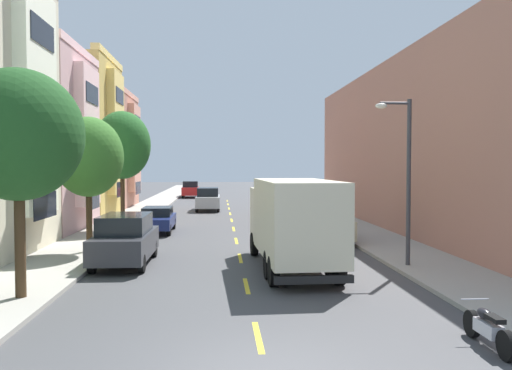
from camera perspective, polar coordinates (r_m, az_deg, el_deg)
name	(u,v)px	position (r m, az deg, el deg)	size (l,w,h in m)	color
ground_plane	(231,216)	(39.86, -2.74, -3.36)	(160.00, 160.00, 0.00)	#424244
sidewalk_left	(130,219)	(38.36, -13.35, -3.53)	(3.20, 120.00, 0.14)	#A39E93
sidewalk_right	(330,217)	(38.68, 7.92, -3.44)	(3.20, 120.00, 0.14)	#A39E93
lane_centerline_dashes	(233,224)	(34.39, -2.54, -4.23)	(0.14, 47.20, 0.01)	yellow
townhouse_fourth_mustard	(19,139)	(42.44, -24.13, 4.52)	(14.26, 8.33, 11.84)	tan
townhouse_fifth_terracotta	(71,152)	(50.12, -19.25, 3.32)	(11.47, 8.33, 10.30)	#B27560
apartment_block_opposite	(472,146)	(33.06, 22.20, 3.89)	(10.00, 36.00, 9.84)	#B27560
street_tree_nearest	(18,135)	(16.14, -24.16, 4.89)	(3.56, 3.56, 6.37)	#47331E
street_tree_second	(89,157)	(23.68, -17.54, 2.87)	(2.94, 2.94, 5.75)	#47331E
street_tree_third	(122,145)	(31.42, -14.18, 4.15)	(3.24, 3.24, 6.78)	#47331E
street_lamp	(404,168)	(20.23, 15.64, 1.75)	(1.35, 0.28, 6.10)	#38383D
delivery_box_truck	(292,218)	(19.40, 3.94, -3.60)	(2.68, 8.00, 3.30)	beige
parked_sedan_navy	(157,219)	(30.76, -10.55, -3.63)	(1.81, 4.50, 1.43)	navy
parked_hatchback_burgundy	(299,212)	(34.68, 4.60, -2.94)	(1.75, 4.01, 1.50)	maroon
parked_suv_champagne	(327,222)	(26.73, 7.60, -3.97)	(2.09, 4.85, 1.93)	tan
parked_suv_charcoal	(125,239)	(21.09, -13.85, -5.66)	(2.01, 4.82, 1.93)	#333338
parked_suv_red	(191,189)	(63.13, -7.05, -0.44)	(2.09, 4.85, 1.93)	#AD1E1E
moving_silver_sedan	(208,199)	(44.79, -5.18, -1.49)	(1.95, 4.80, 1.93)	#B2B5BA
parked_motorcycle	(488,329)	(12.48, 23.65, -13.95)	(0.62, 2.05, 0.90)	black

